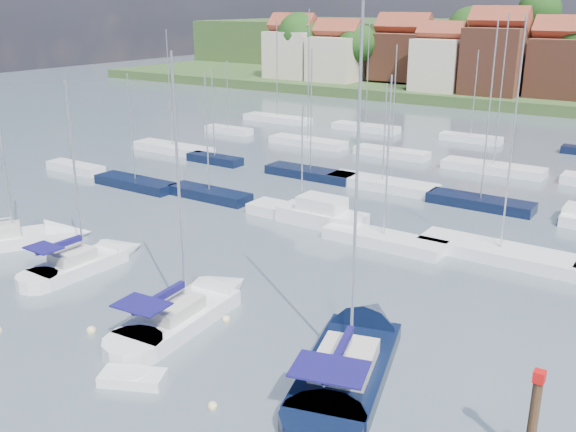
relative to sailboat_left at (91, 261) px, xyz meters
The scene contains 13 objects.
ground 37.99m from the sailboat_left, 69.14° to the left, with size 260.00×260.00×0.00m, color #404B56.
sailboat_left is the anchor object (origin of this frame).
sailboat_centre 10.24m from the sailboat_left, ahead, with size 3.84×11.56×15.46m.
sailboat_navy 19.65m from the sailboat_left, ahead, with size 6.99×13.95×18.59m.
sailboat_far 7.31m from the sailboat_left, behind, with size 7.93×10.25×13.85m.
tender 14.67m from the sailboat_left, 32.98° to the right, with size 3.20×2.46×0.63m.
buoy_c 9.21m from the sailboat_left, 40.07° to the right, with size 0.53×0.53×0.53m, color beige.
buoy_d 18.19m from the sailboat_left, 24.29° to the right, with size 0.44×0.44×0.44m, color beige.
buoy_e 18.51m from the sailboat_left, ahead, with size 0.48×0.48×0.48m, color beige.
buoy_f 22.15m from the sailboat_left, 14.76° to the right, with size 0.52×0.52×0.52m, color beige.
buoy_g 20.18m from the sailboat_left, ahead, with size 0.49×0.49×0.49m, color beige.
buoy_h 12.17m from the sailboat_left, ahead, with size 0.45×0.45×0.45m, color beige.
marina_field 34.31m from the sailboat_left, 63.27° to the left, with size 79.62×41.41×15.93m.
Camera 1 is at (18.60, -20.52, 16.33)m, focal length 40.00 mm.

